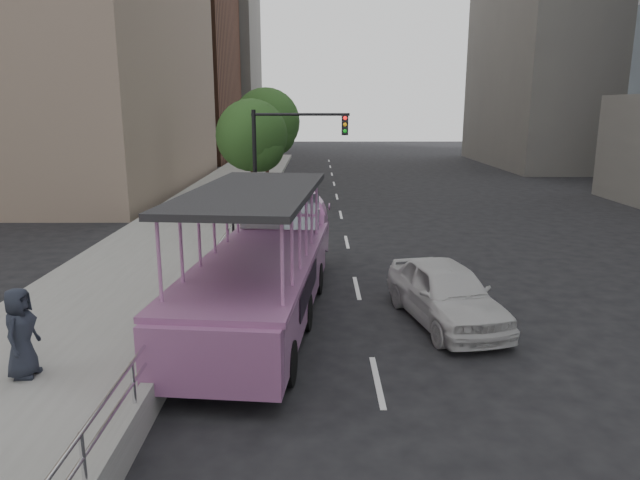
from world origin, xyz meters
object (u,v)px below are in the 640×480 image
at_px(duck_boat, 267,265).
at_px(traffic_signal, 282,150).
at_px(pedestrian_far, 21,333).
at_px(street_tree_near, 254,138).
at_px(car, 446,293).
at_px(parking_sign, 233,214).
at_px(street_tree_far, 268,125).

relative_size(duck_boat, traffic_signal, 2.05).
xyz_separation_m(pedestrian_far, street_tree_near, (2.44, 18.24, 2.65)).
bearing_deg(street_tree_near, traffic_signal, -65.02).
bearing_deg(car, street_tree_near, 101.26).
relative_size(duck_boat, street_tree_near, 1.87).
bearing_deg(parking_sign, pedestrian_far, -107.65).
distance_m(parking_sign, street_tree_far, 15.80).
distance_m(traffic_signal, street_tree_near, 3.80).
bearing_deg(car, parking_sign, 127.68).
bearing_deg(parking_sign, street_tree_far, 90.38).
relative_size(traffic_signal, street_tree_near, 0.91).
bearing_deg(car, street_tree_far, 94.46).
height_order(parking_sign, traffic_signal, traffic_signal).
xyz_separation_m(duck_boat, street_tree_far, (-1.60, 19.94, 3.02)).
bearing_deg(parking_sign, car, -40.29).
relative_size(duck_boat, pedestrian_far, 6.11).
relative_size(duck_boat, car, 2.35).
relative_size(duck_boat, parking_sign, 3.66).
distance_m(car, parking_sign, 7.97).
xyz_separation_m(car, street_tree_far, (-6.13, 20.71, 3.53)).
bearing_deg(pedestrian_far, street_tree_far, -4.53).
bearing_deg(car, traffic_signal, 100.73).
height_order(pedestrian_far, street_tree_far, street_tree_far).
height_order(duck_boat, pedestrian_far, duck_boat).
distance_m(pedestrian_far, parking_sign, 9.09).
bearing_deg(duck_boat, parking_sign, 109.04).
height_order(duck_boat, car, duck_boat).
xyz_separation_m(duck_boat, traffic_signal, (-0.20, 10.51, 2.21)).
bearing_deg(street_tree_near, pedestrian_far, -97.63).
distance_m(pedestrian_far, street_tree_near, 18.59).
bearing_deg(street_tree_near, duck_boat, -82.63).
xyz_separation_m(car, pedestrian_far, (-8.78, -3.53, 0.40)).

